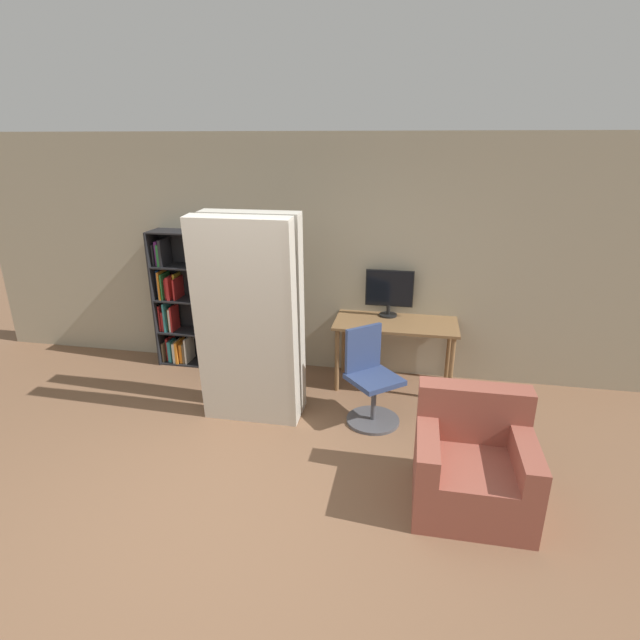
% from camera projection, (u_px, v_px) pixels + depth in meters
% --- Properties ---
extents(ground_plane, '(16.00, 16.00, 0.00)m').
position_uv_depth(ground_plane, '(220.00, 517.00, 3.67)').
color(ground_plane, brown).
extents(wall_back, '(8.00, 0.06, 2.70)m').
position_uv_depth(wall_back, '(300.00, 257.00, 5.72)').
color(wall_back, tan).
rests_on(wall_back, ground).
extents(desk, '(1.32, 0.63, 0.75)m').
position_uv_depth(desk, '(395.00, 331.00, 5.44)').
color(desk, brown).
rests_on(desk, ground).
extents(monitor, '(0.53, 0.20, 0.53)m').
position_uv_depth(monitor, '(389.00, 291.00, 5.50)').
color(monitor, black).
rests_on(monitor, desk).
extents(office_chair, '(0.62, 0.62, 0.94)m').
position_uv_depth(office_chair, '(371.00, 385.00, 4.83)').
color(office_chair, '#4C4C51').
rests_on(office_chair, ground).
extents(bookshelf, '(0.79, 0.35, 1.63)m').
position_uv_depth(bookshelf, '(183.00, 303.00, 6.01)').
color(bookshelf, black).
rests_on(bookshelf, ground).
extents(mattress_near, '(0.94, 0.33, 2.02)m').
position_uv_depth(mattress_near, '(246.00, 325.00, 4.58)').
color(mattress_near, beige).
rests_on(mattress_near, ground).
extents(mattress_far, '(0.94, 0.27, 2.01)m').
position_uv_depth(mattress_far, '(256.00, 315.00, 4.85)').
color(mattress_far, beige).
rests_on(mattress_far, ground).
extents(armchair, '(0.85, 0.80, 0.85)m').
position_uv_depth(armchair, '(472.00, 464.00, 3.75)').
color(armchair, '#934C3D').
rests_on(armchair, ground).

